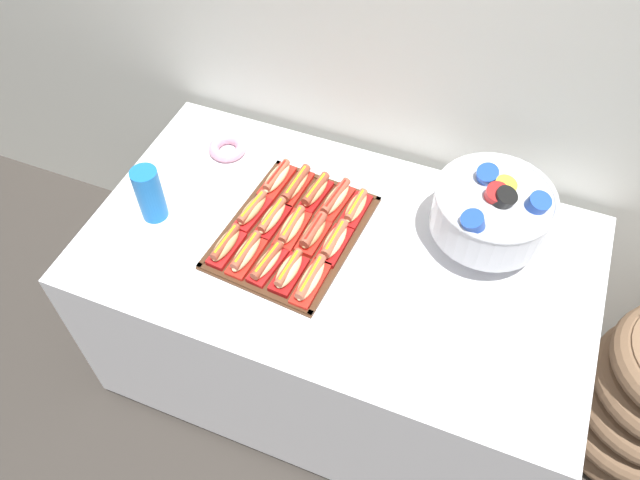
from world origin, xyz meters
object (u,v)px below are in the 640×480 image
Objects in this scene: hot_dog_7 at (293,226)px; hot_dog_9 at (334,241)px; hot_dog_8 at (313,233)px; cup_stack at (150,194)px; serving_tray at (293,232)px; hot_dog_4 at (311,280)px; buffet_table at (336,311)px; punch_bowl at (492,210)px; hot_dog_1 at (246,253)px; hot_dog_11 at (296,185)px; hot_dog_3 at (289,271)px; hot_dog_6 at (272,218)px; hot_dog_12 at (316,192)px; hot_dog_14 at (356,208)px; hot_dog_2 at (267,263)px; hot_dog_10 at (277,178)px; hot_dog_5 at (253,210)px; donut at (227,148)px; hot_dog_13 at (336,199)px; hot_dog_0 at (226,245)px.

hot_dog_7 is 1.04× the size of hot_dog_9.
cup_stack is (-0.53, -0.09, 0.06)m from hot_dog_8.
serving_tray is 3.03× the size of hot_dog_4.
punch_bowl is at bearing 24.61° from buffet_table.
hot_dog_1 is 0.96× the size of hot_dog_11.
hot_dog_4 reaches higher than hot_dog_3.
hot_dog_7 is 0.18m from hot_dog_11.
hot_dog_12 is (0.09, 0.16, 0.00)m from hot_dog_6.
hot_dog_11 is (-0.14, 0.18, -0.00)m from hot_dog_8.
hot_dog_6 is 0.08m from hot_dog_7.
punch_bowl is (0.66, 0.18, 0.12)m from hot_dog_6.
hot_dog_14 is at bearing 85.17° from hot_dog_9.
hot_dog_2 is at bearing -94.83° from hot_dog_12.
hot_dog_2 is 1.00× the size of hot_dog_9.
hot_dog_10 is 0.15m from hot_dog_12.
hot_dog_11 is (0.09, 0.16, -0.00)m from hot_dog_5.
buffet_table is 9.34× the size of hot_dog_1.
hot_dog_2 is 0.71m from punch_bowl.
serving_tray is at bearing -35.34° from donut.
hot_dog_13 reaches higher than donut.
hot_dog_1 is 0.28m from hot_dog_9.
hot_dog_8 is at bearing -4.83° from hot_dog_6.
hot_dog_9 is at bearing -52.56° from hot_dog_12.
hot_dog_2 reaches higher than serving_tray.
hot_dog_5 is 0.22m from hot_dog_12.
hot_dog_7 is at bearing -35.34° from donut.
hot_dog_12 reaches higher than hot_dog_2.
hot_dog_4 reaches higher than serving_tray.
hot_dog_1 is 0.51m from donut.
hot_dog_12 is 0.08m from hot_dog_13.
buffet_table is at bearing -2.61° from hot_dog_6.
hot_dog_13 is 0.61m from cup_stack.
cup_stack is 0.38m from donut.
hot_dog_0 is at bearing -119.27° from hot_dog_12.
hot_dog_7 is 0.18m from hot_dog_13.
hot_dog_13 is at bearing 60.73° from serving_tray.
hot_dog_0 reaches higher than hot_dog_2.
donut is at bearing 131.57° from hot_dog_5.
serving_tray is at bearing -52.56° from hot_dog_10.
hot_dog_8 is 0.18m from hot_dog_14.
hot_dog_6 is at bearing 177.39° from buffet_table.
hot_dog_1 is at bearing -148.55° from buffet_table.
punch_bowl is at bearing -4.52° from donut.
buffet_table is 9.84× the size of hot_dog_2.
cup_stack is at bearing -160.39° from hot_dog_5.
buffet_table is at bearing -1.58° from hot_dog_7.
buffet_table is 10.20× the size of hot_dog_0.
hot_dog_13 reaches higher than hot_dog_3.
hot_dog_5 is at bearing -137.10° from hot_dog_12.
hot_dog_8 is at bearing -70.39° from hot_dog_12.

